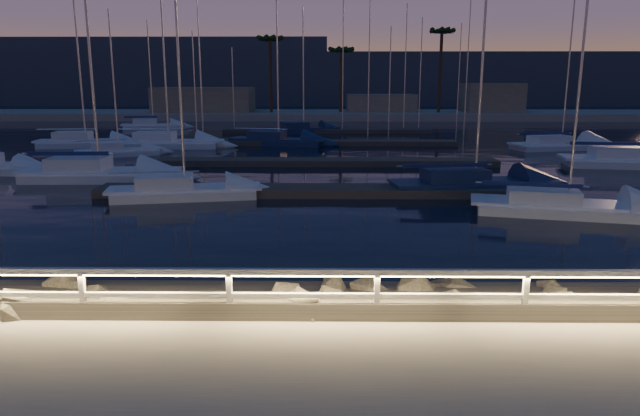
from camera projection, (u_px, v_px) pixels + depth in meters
The scene contains 22 objects.
ground at pixel (328, 318), 11.67m from camera, with size 400.00×400.00×0.00m, color #A7A097.
harbor_water at pixel (327, 160), 42.35m from camera, with size 400.00×440.00×0.60m.
guard_rail at pixel (324, 283), 11.50m from camera, with size 44.11×0.12×1.06m.
riprap at pixel (284, 300), 13.28m from camera, with size 32.52×3.08×1.32m.
floating_docks at pixel (327, 150), 43.48m from camera, with size 22.00×36.00×0.40m.
far_shore at pixel (326, 112), 83.88m from camera, with size 160.00×14.00×5.20m.
palm_left at pixel (270, 42), 79.83m from camera, with size 3.00×3.00×11.20m.
palm_center at pixel (341, 52), 80.99m from camera, with size 3.00×3.00×9.70m.
palm_right at pixel (442, 35), 79.37m from camera, with size 3.00×3.00×12.20m.
distant_hills at pixel (238, 81), 141.38m from camera, with size 230.00×37.50×18.00m.
sailboat_b at pixel (95, 172), 31.29m from camera, with size 8.62×2.80×14.55m.
sailboat_c at pixel (471, 183), 28.04m from camera, with size 8.56×3.69×14.08m.
sailboat_d at pixel (562, 205), 23.36m from camera, with size 7.96×3.97×12.96m.
sailboat_e at pixel (117, 151), 41.59m from camera, with size 6.20×3.97×10.36m.
sailboat_f at pixel (181, 190), 26.57m from camera, with size 7.25×3.33×11.93m.
sailboat_h at pixel (636, 160), 36.32m from camera, with size 9.94×4.42×16.25m.
sailboat_i at pixel (83, 142), 47.21m from camera, with size 8.12×3.32×13.52m.
sailboat_j at pixel (166, 142), 46.78m from camera, with size 8.78×2.79×14.87m.
sailboat_k at pixel (276, 140), 48.87m from camera, with size 8.64×4.36×14.13m.
sailboat_l at pixel (559, 144), 45.70m from camera, with size 8.76×4.36×14.27m.
sailboat_m at pixel (152, 125), 65.57m from camera, with size 7.35×3.52×12.13m.
sailboat_n at pixel (302, 129), 60.25m from camera, with size 7.73×4.69×12.78m.
Camera 1 is at (-0.03, -10.90, 4.74)m, focal length 32.00 mm.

